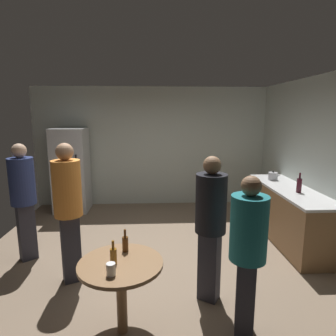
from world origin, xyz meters
TOP-DOWN VIEW (x-y plane):
  - ground_plane at (0.00, 0.00)m, footprint 5.20×5.20m
  - wall_back at (0.00, 2.63)m, footprint 5.32×0.06m
  - wall_side_right at (2.63, 0.00)m, footprint 0.06×5.20m
  - refrigerator at (-1.75, 2.20)m, footprint 0.70×0.68m
  - kitchen_counter at (2.28, 0.49)m, footprint 0.64×2.16m
  - kettle at (2.23, 1.09)m, footprint 0.24×0.17m
  - wine_bottle_on_counter at (2.28, 0.23)m, footprint 0.08×0.08m
  - foreground_table at (-0.28, -1.47)m, footprint 0.80×0.80m
  - beer_bottle_amber at (-0.34, -1.50)m, footprint 0.06×0.06m
  - beer_bottle_brown at (-0.26, -1.25)m, footprint 0.06×0.06m
  - plastic_cup_white at (-0.34, -1.69)m, footprint 0.08×0.08m
  - person_in_orange_shirt at (-1.01, -0.55)m, footprint 0.45×0.45m
  - person_in_black_shirt at (0.65, -1.01)m, footprint 0.47×0.47m
  - person_in_navy_shirt at (-1.82, 0.04)m, footprint 0.48×0.48m
  - person_in_teal_shirt at (0.90, -1.54)m, footprint 0.42×0.42m

SIDE VIEW (x-z plane):
  - ground_plane at x=0.00m, z-range -0.10..0.00m
  - kitchen_counter at x=2.28m, z-range 0.00..0.90m
  - foreground_table at x=-0.28m, z-range 0.26..1.00m
  - plastic_cup_white at x=-0.34m, z-range 0.73..0.85m
  - beer_bottle_amber at x=-0.34m, z-range 0.70..0.93m
  - beer_bottle_brown at x=-0.26m, z-range 0.70..0.93m
  - refrigerator at x=-1.75m, z-range 0.00..1.80m
  - person_in_teal_shirt at x=0.90m, z-range 0.13..1.70m
  - kettle at x=2.23m, z-range 0.88..1.06m
  - person_in_black_shirt at x=0.65m, z-range 0.14..1.81m
  - person_in_navy_shirt at x=-1.82m, z-range 0.15..1.85m
  - wine_bottle_on_counter at x=2.28m, z-range 0.86..1.17m
  - person_in_orange_shirt at x=-1.01m, z-range 0.15..1.92m
  - wall_back at x=0.00m, z-range 0.00..2.70m
  - wall_side_right at x=2.63m, z-range 0.00..2.70m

